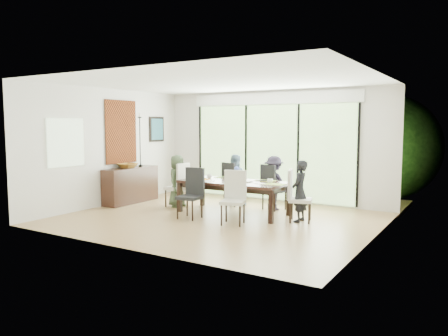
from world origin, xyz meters
The scene contains 62 objects.
floor centered at (0.00, 0.00, -0.01)m, with size 6.00×5.00×0.01m, color brown.
ceiling centered at (0.00, 0.00, 2.71)m, with size 6.00×5.00×0.01m, color white.
wall_back centered at (0.00, 2.51, 1.35)m, with size 6.00×0.02×2.70m, color beige.
wall_front centered at (0.00, -2.51, 1.35)m, with size 6.00×0.02×2.70m, color silver.
wall_left centered at (-3.01, 0.00, 1.35)m, with size 0.02×5.00×2.70m, color white.
wall_right centered at (3.01, 0.00, 1.35)m, with size 0.02×5.00×2.70m, color white.
glass_doors centered at (0.00, 2.47, 1.20)m, with size 4.20×0.02×2.30m, color #598C3F.
blinds_header centered at (0.00, 2.46, 2.50)m, with size 4.40×0.06×0.28m, color white.
mullion_a centered at (-2.10, 2.46, 1.20)m, with size 0.05×0.04×2.30m, color black.
mullion_b centered at (-0.70, 2.46, 1.20)m, with size 0.05×0.04×2.30m, color black.
mullion_c centered at (0.70, 2.46, 1.20)m, with size 0.05×0.04×2.30m, color black.
mullion_d centered at (2.10, 2.46, 1.20)m, with size 0.05×0.04×2.30m, color black.
side_window centered at (-2.97, -1.20, 1.50)m, with size 0.02×0.90×1.00m, color #8CAD7F.
deck centered at (0.00, 3.40, -0.05)m, with size 6.00×1.80×0.10m, color brown.
rail_top centered at (0.00, 4.20, 0.55)m, with size 6.00×0.08×0.06m, color brown.
foliage_left centered at (-1.80, 5.20, 1.44)m, with size 3.20×3.20×3.20m, color #14380F.
foliage_mid centered at (0.40, 5.80, 1.80)m, with size 4.00×4.00×4.00m, color #14380F.
foliage_right centered at (2.20, 5.00, 1.26)m, with size 2.80×2.80×2.80m, color #14380F.
foliage_far centered at (-0.60, 6.50, 1.62)m, with size 3.60×3.60×3.60m, color #14380F.
table_top centered at (0.00, 0.63, 0.67)m, with size 2.22×1.02×0.06m, color black.
table_apron centered at (0.00, 0.63, 0.58)m, with size 2.03×0.83×0.09m, color black.
table_leg_fl centered at (-1.08, 0.20, 0.32)m, with size 0.08×0.08×0.64m, color black.
table_leg_fr centered at (1.08, 0.20, 0.32)m, with size 0.08×0.08×0.64m, color black.
table_leg_bl centered at (-1.08, 1.06, 0.32)m, with size 0.08×0.08×0.64m, color black.
table_leg_br centered at (1.08, 1.06, 0.32)m, with size 0.08×0.08×0.64m, color black.
chair_left_end centered at (-1.50, 0.63, 0.51)m, with size 0.43×0.43×1.02m, color beige, non-canonical shape.
chair_right_end centered at (1.50, 0.63, 0.51)m, with size 0.43×0.43×1.02m, color beige, non-canonical shape.
chair_far_left centered at (-0.45, 1.48, 0.51)m, with size 0.43×0.43×1.02m, color black, non-canonical shape.
chair_far_right centered at (0.55, 1.48, 0.51)m, with size 0.43×0.43×1.02m, color black, non-canonical shape.
chair_near_left centered at (-0.50, -0.24, 0.51)m, with size 0.43×0.43×1.02m, color black, non-canonical shape.
chair_near_right centered at (0.50, -0.24, 0.51)m, with size 0.43×0.43×1.02m, color beige, non-canonical shape.
person_left_end centered at (-1.48, 0.63, 0.60)m, with size 0.56×0.35×1.19m, color #3A4A31.
person_right_end centered at (1.48, 0.63, 0.60)m, with size 0.56×0.35×1.19m, color black.
person_far_left centered at (-0.45, 1.46, 0.60)m, with size 0.56×0.35×1.19m, color slate.
person_far_right centered at (0.55, 1.46, 0.60)m, with size 0.56×0.35×1.19m, color #221C2B.
placemat_left centered at (-0.95, 0.63, 0.70)m, with size 0.41×0.30×0.01m, color #8AB23F.
placemat_right centered at (0.95, 0.63, 0.70)m, with size 0.41×0.30×0.01m, color #8FA83C.
placemat_far_l centered at (-0.45, 1.03, 0.70)m, with size 0.41×0.30×0.01m, color #77A239.
placemat_far_r centered at (0.55, 1.03, 0.70)m, with size 0.41×0.30×0.01m, color #97B741.
placemat_paper centered at (-0.55, 0.33, 0.70)m, with size 0.41×0.30×0.01m, color white.
tablet_far_l centered at (-0.35, 0.98, 0.70)m, with size 0.24×0.17×0.01m, color black.
tablet_far_r centered at (0.50, 0.98, 0.70)m, with size 0.22×0.16×0.01m, color black.
papers centered at (0.70, 0.58, 0.69)m, with size 0.28×0.20×0.00m, color white.
platter_base centered at (-0.55, 0.33, 0.71)m, with size 0.24×0.24×0.02m, color white.
platter_snacks centered at (-0.55, 0.33, 0.73)m, with size 0.18×0.18×0.01m, color orange.
vase centered at (0.05, 0.68, 0.75)m, with size 0.07×0.07×0.11m, color silver.
hyacinth_stems centered at (0.05, 0.68, 0.86)m, with size 0.04×0.04×0.15m, color #337226.
hyacinth_blooms centered at (0.05, 0.68, 0.95)m, with size 0.10×0.10×0.10m, color #5068C8.
laptop centered at (-0.85, 0.53, 0.70)m, with size 0.30×0.20×0.02m, color silver.
cup_a centered at (-0.70, 0.78, 0.74)m, with size 0.11×0.11×0.09m, color white.
cup_b centered at (0.15, 0.53, 0.74)m, with size 0.09×0.09×0.09m, color white.
cup_c centered at (0.80, 0.73, 0.74)m, with size 0.11×0.11×0.09m, color white.
book centered at (0.25, 0.68, 0.70)m, with size 0.15×0.21×0.02m, color white.
sideboard centered at (-2.76, 0.47, 0.42)m, with size 0.42×1.51×0.85m, color black.
bowl centered at (-2.76, 0.37, 0.90)m, with size 0.45×0.45×0.11m, color brown.
candlestick_base centered at (-2.76, 0.82, 0.87)m, with size 0.09×0.09×0.04m, color black.
candlestick_shaft centered at (-2.76, 0.82, 1.46)m, with size 0.02×0.02×1.18m, color black.
candlestick_pan centered at (-2.76, 0.82, 2.05)m, with size 0.09×0.09×0.03m, color black.
candle centered at (-2.76, 0.82, 2.10)m, with size 0.03×0.03×0.09m, color silver.
tapestry centered at (-2.97, 0.40, 1.70)m, with size 0.02×1.00×1.50m, color maroon.
art_frame centered at (-2.97, 1.70, 1.75)m, with size 0.03×0.55×0.65m, color black.
art_canvas centered at (-2.95, 1.70, 1.75)m, with size 0.01×0.45×0.55m, color #1B4958.
Camera 1 is at (4.57, -7.22, 1.87)m, focal length 35.00 mm.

